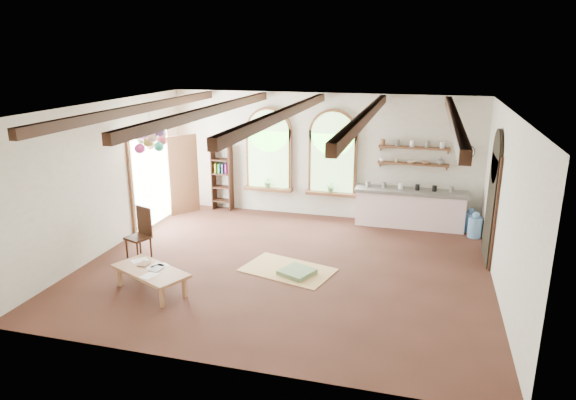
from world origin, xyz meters
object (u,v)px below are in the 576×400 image
(kitchen_counter, at_px, (410,208))
(side_chair, at_px, (139,244))
(coffee_table, at_px, (150,272))
(balloon_cluster, at_px, (151,138))

(kitchen_counter, distance_m, side_chair, 6.45)
(coffee_table, bearing_deg, kitchen_counter, 48.20)
(side_chair, bearing_deg, coffee_table, -52.67)
(kitchen_counter, height_order, balloon_cluster, balloon_cluster)
(coffee_table, relative_size, balloon_cluster, 1.44)
(side_chair, bearing_deg, balloon_cluster, 100.33)
(kitchen_counter, relative_size, balloon_cluster, 2.35)
(kitchen_counter, relative_size, coffee_table, 1.63)
(kitchen_counter, distance_m, coffee_table, 6.55)
(coffee_table, bearing_deg, balloon_cluster, 116.53)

